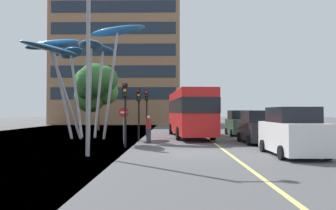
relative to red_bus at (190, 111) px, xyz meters
name	(u,v)px	position (x,y,z in m)	size (l,w,h in m)	color
ground	(181,154)	(-0.95, -10.07, -2.14)	(120.00, 240.00, 0.10)	#4C4C4F
red_bus	(190,111)	(0.00, 0.00, 0.00)	(3.41, 10.71, 3.84)	red
leaf_sculpture	(78,51)	(-8.40, -1.87, 4.41)	(9.22, 8.76, 8.44)	#9EA0A5
traffic_light_kerb_near	(125,101)	(-4.01, -7.88, 0.49)	(0.28, 0.42, 3.57)	black
traffic_light_kerb_far	(139,104)	(-3.70, -3.60, 0.46)	(0.28, 0.42, 3.53)	black
traffic_light_island_mid	(147,103)	(-3.46, 0.26, 0.59)	(0.28, 0.42, 3.71)	black
car_parked_near	(292,133)	(4.06, -11.11, -1.05)	(2.09, 4.49, 2.20)	silver
car_parked_mid	(257,128)	(4.03, -5.10, -1.12)	(1.96, 4.52, 2.08)	black
car_parked_far	(239,124)	(4.31, 1.83, -1.10)	(2.02, 4.11, 2.12)	#2D5138
street_lamp	(97,35)	(-4.79, -11.46, 3.37)	(1.85, 0.44, 8.69)	gray
tree_pavement_near	(95,82)	(-9.89, 9.92, 3.24)	(4.88, 3.95, 7.36)	brown
tree_pavement_far	(93,90)	(-10.65, 12.07, 2.51)	(5.03, 4.89, 7.13)	brown
pedestrian	(149,129)	(-2.90, -5.15, -1.21)	(0.34, 0.34, 1.75)	#2D3342
no_entry_sign	(124,120)	(-4.39, -5.80, -0.58)	(0.60, 0.12, 2.26)	gray
backdrop_building	(120,66)	(-10.61, 31.80, 8.08)	(20.76, 14.40, 20.35)	#936B4C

